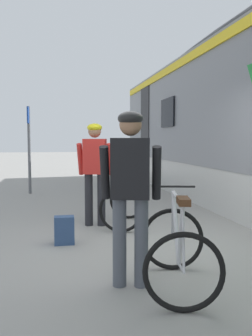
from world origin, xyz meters
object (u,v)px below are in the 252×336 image
at_px(bicycle_far_silver, 177,249).
at_px(water_bottle_near_the_bikes, 142,228).
at_px(platform_sign_post, 29,135).
at_px(cyclist_far_in_dark, 130,183).
at_px(bicycle_near_teal, 125,202).
at_px(cyclist_near_in_red, 95,165).
at_px(backpack_on_platform, 64,230).

height_order(bicycle_far_silver, water_bottle_near_the_bikes, bicycle_far_silver).
bearing_deg(bicycle_far_silver, platform_sign_post, 105.21).
distance_m(cyclist_far_in_dark, bicycle_far_silver, 0.80).
xyz_separation_m(bicycle_near_teal, bicycle_far_silver, (-0.00, -2.70, 0.00)).
bearing_deg(bicycle_far_silver, bicycle_near_teal, 89.94).
xyz_separation_m(cyclist_near_in_red, bicycle_far_silver, (0.50, -2.79, -0.65)).
distance_m(cyclist_far_in_dark, bicycle_near_teal, 2.67).
distance_m(cyclist_far_in_dark, platform_sign_post, 6.86).
height_order(cyclist_near_in_red, bicycle_near_teal, cyclist_near_in_red).
height_order(bicycle_near_teal, backpack_on_platform, bicycle_near_teal).
bearing_deg(bicycle_near_teal, bicycle_far_silver, -90.06).
distance_m(water_bottle_near_the_bikes, platform_sign_post, 5.42).
bearing_deg(platform_sign_post, cyclist_far_in_dark, -78.04).
relative_size(backpack_on_platform, water_bottle_near_the_bikes, 2.08).
height_order(bicycle_near_teal, bicycle_far_silver, same).
bearing_deg(platform_sign_post, bicycle_near_teal, -65.78).
height_order(cyclist_far_in_dark, backpack_on_platform, cyclist_far_in_dark).
relative_size(cyclist_near_in_red, platform_sign_post, 0.73).
distance_m(bicycle_near_teal, bicycle_far_silver, 2.70).
xyz_separation_m(cyclist_near_in_red, bicycle_near_teal, (0.51, -0.08, -0.65)).
relative_size(bicycle_near_teal, water_bottle_near_the_bikes, 6.44).
bearing_deg(cyclist_near_in_red, bicycle_near_teal, -9.23).
height_order(bicycle_far_silver, platform_sign_post, platform_sign_post).
bearing_deg(water_bottle_near_the_bikes, cyclist_near_in_red, 132.16).
height_order(cyclist_far_in_dark, bicycle_far_silver, cyclist_far_in_dark).
bearing_deg(backpack_on_platform, water_bottle_near_the_bikes, 14.87).
relative_size(cyclist_far_in_dark, bicycle_near_teal, 1.42).
height_order(cyclist_near_in_red, water_bottle_near_the_bikes, cyclist_near_in_red).
height_order(bicycle_near_teal, water_bottle_near_the_bikes, bicycle_near_teal).
distance_m(bicycle_far_silver, backpack_on_platform, 2.07).
xyz_separation_m(cyclist_near_in_red, cyclist_far_in_dark, (0.06, -2.63, 0.00)).
relative_size(cyclist_near_in_red, bicycle_far_silver, 1.46).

